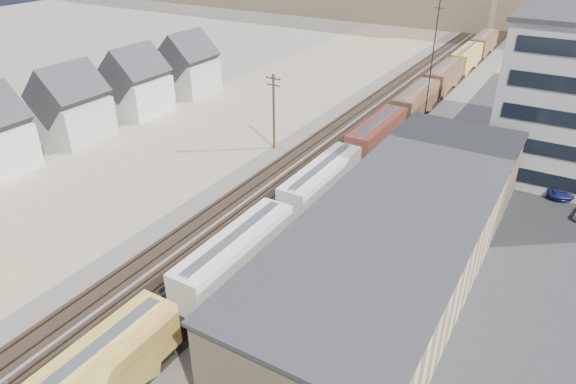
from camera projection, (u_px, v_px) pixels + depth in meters
The scene contains 10 objects.
ballast_bed at pixel (358, 141), 70.28m from camera, with size 18.00×200.00×0.06m, color #4C4742.
dirt_yard at pixel (197, 136), 71.74m from camera, with size 24.00×180.00×0.03m, color #827059.
asphalt_lot at pixel (505, 239), 49.08m from camera, with size 26.00×120.00×0.04m, color #232326.
rail_tracks at pixel (354, 139), 70.49m from camera, with size 11.40×200.00×0.24m.
freight_train at pixel (398, 116), 70.71m from camera, with size 3.00×119.74×4.46m.
warehouse at pixel (403, 236), 42.95m from camera, with size 12.40×40.40×7.25m.
utility_pole_north at pixel (274, 110), 65.55m from camera, with size 2.20×0.32×10.00m.
radio_mast at pixel (432, 64), 70.78m from camera, with size 1.20×0.16×18.00m.
townhouse_row at pixel (31, 122), 64.66m from camera, with size 8.15×68.16×10.47m.
parked_car_blue at pixel (558, 185), 57.07m from camera, with size 2.72×5.89×1.64m, color navy.
Camera 1 is at (25.12, -10.82, 27.44)m, focal length 32.00 mm.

